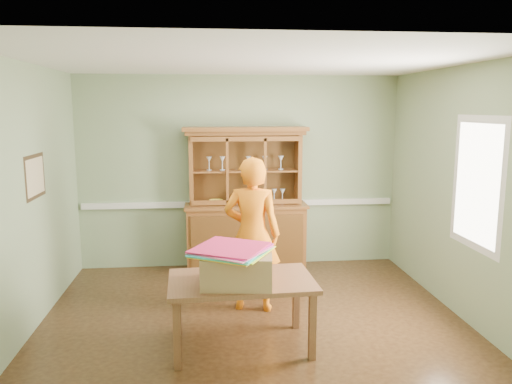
{
  "coord_description": "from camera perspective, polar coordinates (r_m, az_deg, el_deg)",
  "views": [
    {
      "loc": [
        -0.47,
        -5.0,
        2.25
      ],
      "look_at": [
        0.07,
        0.4,
        1.33
      ],
      "focal_mm": 35.0,
      "sensor_mm": 36.0,
      "label": 1
    }
  ],
  "objects": [
    {
      "name": "wall_front",
      "position": [
        3.17,
        3.12,
        -6.91
      ],
      "size": [
        4.5,
        0.0,
        4.5
      ],
      "primitive_type": "plane",
      "rotation": [
        -1.57,
        0.0,
        0.0
      ],
      "color": "gray",
      "rests_on": "floor"
    },
    {
      "name": "china_hutch",
      "position": [
        6.97,
        -1.19,
        -3.22
      ],
      "size": [
        1.7,
        0.56,
        1.99
      ],
      "color": "brown",
      "rests_on": "floor"
    },
    {
      "name": "window_panel",
      "position": [
        5.48,
        23.9,
        0.9
      ],
      "size": [
        0.03,
        0.96,
        1.36
      ],
      "color": "silver",
      "rests_on": "wall_right"
    },
    {
      "name": "wall_left",
      "position": [
        5.38,
        -24.92,
        -0.93
      ],
      "size": [
        0.0,
        4.0,
        4.0
      ],
      "primitive_type": "plane",
      "rotation": [
        1.57,
        0.0,
        1.57
      ],
      "color": "gray",
      "rests_on": "floor"
    },
    {
      "name": "wall_back",
      "position": [
        7.08,
        -1.87,
        2.29
      ],
      "size": [
        4.5,
        0.0,
        4.5
      ],
      "primitive_type": "plane",
      "rotation": [
        1.57,
        0.0,
        0.0
      ],
      "color": "gray",
      "rests_on": "floor"
    },
    {
      "name": "ceiling",
      "position": [
        5.04,
        -0.35,
        14.72
      ],
      "size": [
        4.5,
        4.5,
        0.0
      ],
      "primitive_type": "plane",
      "rotation": [
        3.14,
        0.0,
        0.0
      ],
      "color": "white",
      "rests_on": "wall_back"
    },
    {
      "name": "chair_rail",
      "position": [
        7.12,
        -1.83,
        -1.33
      ],
      "size": [
        4.41,
        0.05,
        0.08
      ],
      "primitive_type": "cube",
      "color": "silver",
      "rests_on": "wall_back"
    },
    {
      "name": "floor",
      "position": [
        5.51,
        -0.32,
        -14.52
      ],
      "size": [
        4.5,
        4.5,
        0.0
      ],
      "primitive_type": "plane",
      "color": "#4F3319",
      "rests_on": "ground"
    },
    {
      "name": "wall_right",
      "position": [
        5.77,
        22.52,
        -0.12
      ],
      "size": [
        0.0,
        4.0,
        4.0
      ],
      "primitive_type": "plane",
      "rotation": [
        1.57,
        0.0,
        -1.57
      ],
      "color": "gray",
      "rests_on": "floor"
    },
    {
      "name": "cardboard_box",
      "position": [
        4.56,
        -2.14,
        -8.71
      ],
      "size": [
        0.68,
        0.57,
        0.29
      ],
      "primitive_type": "cube",
      "rotation": [
        0.0,
        0.0,
        -0.12
      ],
      "color": "#96784D",
      "rests_on": "dining_table"
    },
    {
      "name": "framed_map",
      "position": [
        5.63,
        -23.88,
        1.63
      ],
      "size": [
        0.03,
        0.6,
        0.46
      ],
      "color": "#372816",
      "rests_on": "wall_left"
    },
    {
      "name": "dining_table",
      "position": [
        4.75,
        -1.68,
        -10.82
      ],
      "size": [
        1.38,
        0.86,
        0.67
      ],
      "rotation": [
        0.0,
        0.0,
        0.04
      ],
      "color": "brown",
      "rests_on": "floor"
    },
    {
      "name": "kite_stack",
      "position": [
        4.49,
        -2.74,
        -6.63
      ],
      "size": [
        0.79,
        0.79,
        0.06
      ],
      "rotation": [
        0.0,
        0.0,
        1.05
      ],
      "color": "#FFAF20",
      "rests_on": "cardboard_box"
    },
    {
      "name": "person",
      "position": [
        5.55,
        -0.44,
        -4.86
      ],
      "size": [
        0.71,
        0.54,
        1.73
      ],
      "primitive_type": "imported",
      "rotation": [
        0.0,
        0.0,
        2.92
      ],
      "color": "orange",
      "rests_on": "floor"
    }
  ]
}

